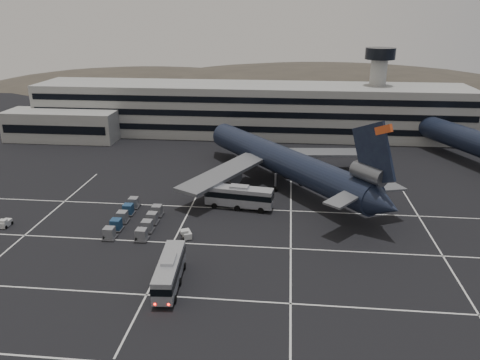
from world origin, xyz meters
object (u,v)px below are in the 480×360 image
(bus_near, at_px, (169,270))
(tug_a, at_px, (5,223))
(trijet_main, at_px, (285,161))
(uld_cluster, at_px, (134,219))
(bus_far, at_px, (239,196))

(bus_near, relative_size, tug_a, 4.91)
(trijet_main, xyz_separation_m, uld_cluster, (-24.42, -20.51, -4.32))
(trijet_main, bearing_deg, bus_far, -160.77)
(bus_near, distance_m, bus_far, 26.56)
(trijet_main, xyz_separation_m, tug_a, (-45.31, -23.66, -4.60))
(bus_near, xyz_separation_m, bus_far, (6.30, 25.80, 0.18))
(bus_near, relative_size, uld_cluster, 0.78)
(trijet_main, bearing_deg, tug_a, 169.96)
(bus_near, xyz_separation_m, tug_a, (-31.20, 14.10, -1.52))
(bus_near, height_order, bus_far, bus_far)
(bus_far, relative_size, uld_cluster, 0.85)
(tug_a, bearing_deg, bus_near, -22.80)
(trijet_main, bearing_deg, uld_cluster, -177.59)
(trijet_main, distance_m, uld_cluster, 32.19)
(bus_far, relative_size, tug_a, 5.37)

